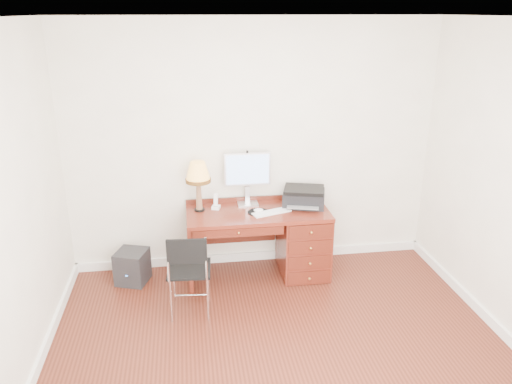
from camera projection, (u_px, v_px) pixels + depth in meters
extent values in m
plane|color=#3E170E|center=(282.00, 355.00, 4.21)|extent=(4.00, 4.00, 0.00)
plane|color=white|center=(253.00, 148.00, 5.38)|extent=(4.00, 0.00, 4.00)
plane|color=white|center=(5.00, 222.00, 3.48)|extent=(0.00, 3.50, 3.50)
plane|color=white|center=(289.00, 17.00, 3.29)|extent=(4.00, 4.00, 0.00)
cube|color=white|center=(254.00, 256.00, 5.81)|extent=(4.00, 0.03, 0.10)
cube|color=white|center=(35.00, 373.00, 3.93)|extent=(0.03, 3.50, 0.10)
cube|color=white|center=(500.00, 330.00, 4.47)|extent=(0.03, 3.50, 0.10)
cube|color=maroon|center=(258.00, 213.00, 5.26)|extent=(1.50, 0.65, 0.04)
cube|color=maroon|center=(303.00, 242.00, 5.46)|extent=(0.50, 0.61, 0.71)
cube|color=maroon|center=(190.00, 249.00, 5.29)|extent=(0.04, 0.61, 0.71)
cube|color=#551B11|center=(233.00, 226.00, 5.59)|extent=(0.96, 0.03, 0.39)
cube|color=#551B11|center=(239.00, 232.00, 4.97)|extent=(0.91, 0.03, 0.09)
sphere|color=#BF8C3F|center=(310.00, 256.00, 5.15)|extent=(0.03, 0.03, 0.03)
cube|color=silver|center=(248.00, 204.00, 5.44)|extent=(0.22, 0.16, 0.02)
cube|color=silver|center=(247.00, 194.00, 5.45)|extent=(0.05, 0.03, 0.18)
cube|color=silver|center=(247.00, 169.00, 5.33)|extent=(0.50, 0.04, 0.36)
cube|color=#4C8CF2|center=(248.00, 170.00, 5.31)|extent=(0.46, 0.00, 0.32)
cube|color=white|center=(272.00, 212.00, 5.21)|extent=(0.43, 0.25, 0.02)
cylinder|color=black|center=(258.00, 212.00, 5.22)|extent=(0.23, 0.23, 0.01)
ellipsoid|color=white|center=(258.00, 210.00, 5.21)|extent=(0.10, 0.07, 0.04)
cube|color=black|center=(304.00, 198.00, 5.40)|extent=(0.52, 0.45, 0.16)
cube|color=black|center=(304.00, 190.00, 5.37)|extent=(0.49, 0.43, 0.04)
cylinder|color=black|center=(199.00, 210.00, 5.27)|extent=(0.11, 0.11, 0.02)
cone|color=brown|center=(199.00, 195.00, 5.21)|extent=(0.07, 0.07, 0.32)
cone|color=#F6B34D|center=(198.00, 171.00, 5.13)|extent=(0.26, 0.26, 0.20)
cylinder|color=#593814|center=(198.00, 180.00, 5.16)|extent=(0.26, 0.26, 0.04)
cube|color=white|center=(216.00, 207.00, 5.31)|extent=(0.10, 0.10, 0.04)
cube|color=white|center=(216.00, 200.00, 5.28)|extent=(0.06, 0.06, 0.14)
cylinder|color=black|center=(290.00, 197.00, 5.49)|extent=(0.09, 0.09, 0.11)
cube|color=black|center=(189.00, 269.00, 4.70)|extent=(0.43, 0.43, 0.02)
cube|color=black|center=(188.00, 251.00, 4.43)|extent=(0.36, 0.05, 0.24)
cylinder|color=silver|center=(173.00, 282.00, 4.91)|extent=(0.02, 0.02, 0.45)
cylinder|color=silver|center=(207.00, 280.00, 4.96)|extent=(0.02, 0.02, 0.45)
cylinder|color=silver|center=(172.00, 301.00, 4.60)|extent=(0.02, 0.02, 0.45)
cylinder|color=silver|center=(209.00, 298.00, 4.64)|extent=(0.02, 0.02, 0.45)
cylinder|color=silver|center=(169.00, 261.00, 4.43)|extent=(0.02, 0.02, 0.40)
cylinder|color=silver|center=(208.00, 258.00, 4.48)|extent=(0.02, 0.02, 0.40)
cube|color=black|center=(132.00, 267.00, 5.30)|extent=(0.39, 0.39, 0.36)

